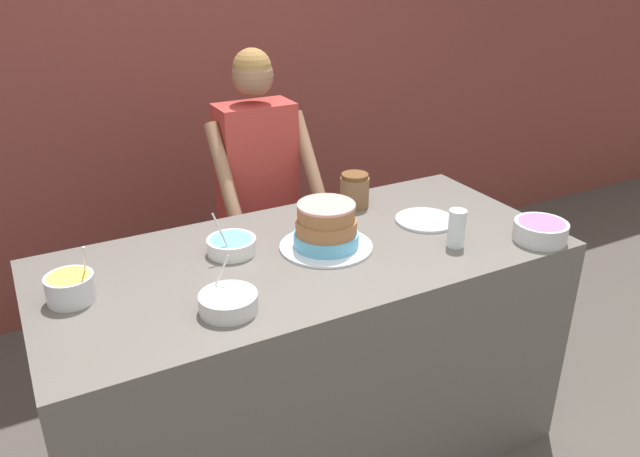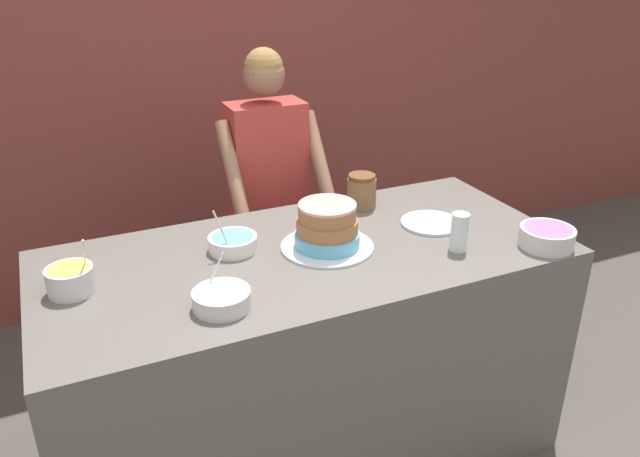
{
  "view_description": "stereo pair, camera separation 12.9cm",
  "coord_description": "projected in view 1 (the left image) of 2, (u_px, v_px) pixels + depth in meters",
  "views": [
    {
      "loc": [
        -0.92,
        -1.38,
        1.97
      ],
      "look_at": [
        0.03,
        0.39,
        1.04
      ],
      "focal_mm": 35.0,
      "sensor_mm": 36.0,
      "label": 1
    },
    {
      "loc": [
        -0.8,
        -1.44,
        1.97
      ],
      "look_at": [
        0.03,
        0.39,
        1.04
      ],
      "focal_mm": 35.0,
      "sensor_mm": 36.0,
      "label": 2
    }
  ],
  "objects": [
    {
      "name": "frosting_bowl_white",
      "position": [
        228.0,
        301.0,
        1.9
      ],
      "size": [
        0.18,
        0.18,
        0.16
      ],
      "color": "silver",
      "rests_on": "counter"
    },
    {
      "name": "cake",
      "position": [
        326.0,
        228.0,
        2.28
      ],
      "size": [
        0.35,
        0.35,
        0.18
      ],
      "color": "silver",
      "rests_on": "counter"
    },
    {
      "name": "wall_back",
      "position": [
        175.0,
        77.0,
        3.37
      ],
      "size": [
        10.0,
        0.05,
        2.6
      ],
      "color": "brown",
      "rests_on": "ground_plane"
    },
    {
      "name": "person_baker",
      "position": [
        258.0,
        181.0,
        2.93
      ],
      "size": [
        0.48,
        0.43,
        1.55
      ],
      "color": "#2D2D38",
      "rests_on": "ground_plane"
    },
    {
      "name": "ceramic_plate",
      "position": [
        425.0,
        220.0,
        2.52
      ],
      "size": [
        0.24,
        0.24,
        0.01
      ],
      "color": "silver",
      "rests_on": "counter"
    },
    {
      "name": "counter",
      "position": [
        308.0,
        357.0,
        2.47
      ],
      "size": [
        1.92,
        0.87,
        0.93
      ],
      "color": "#5B5651",
      "rests_on": "ground_plane"
    },
    {
      "name": "frosting_bowl_blue",
      "position": [
        232.0,
        245.0,
        2.26
      ],
      "size": [
        0.18,
        0.18,
        0.18
      ],
      "color": "white",
      "rests_on": "counter"
    },
    {
      "name": "drinking_glass",
      "position": [
        456.0,
        228.0,
        2.29
      ],
      "size": [
        0.07,
        0.07,
        0.14
      ],
      "color": "silver",
      "rests_on": "counter"
    },
    {
      "name": "frosting_bowl_yellow",
      "position": [
        70.0,
        287.0,
        1.95
      ],
      "size": [
        0.15,
        0.15,
        0.19
      ],
      "color": "silver",
      "rests_on": "counter"
    },
    {
      "name": "frosting_bowl_purple",
      "position": [
        541.0,
        230.0,
        2.35
      ],
      "size": [
        0.2,
        0.2,
        0.07
      ],
      "color": "silver",
      "rests_on": "counter"
    },
    {
      "name": "stoneware_jar",
      "position": [
        355.0,
        190.0,
        2.64
      ],
      "size": [
        0.12,
        0.12,
        0.15
      ],
      "color": "brown",
      "rests_on": "counter"
    }
  ]
}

